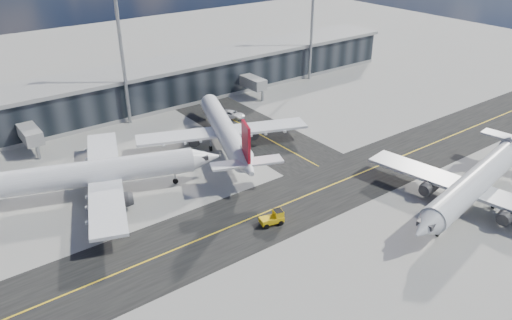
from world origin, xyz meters
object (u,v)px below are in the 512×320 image
at_px(airliner_redtail, 225,130).
at_px(service_van, 233,114).
at_px(baggage_tug, 274,218).
at_px(airliner_near, 478,180).
at_px(airliner_af, 93,173).

height_order(airliner_redtail, service_van, airliner_redtail).
xyz_separation_m(airliner_redtail, service_van, (9.65, 11.74, -2.94)).
bearing_deg(baggage_tug, airliner_near, 78.12).
distance_m(airliner_near, service_van, 51.18).
distance_m(airliner_redtail, baggage_tug, 26.23).
relative_size(baggage_tug, service_van, 0.67).
xyz_separation_m(airliner_near, baggage_tug, (-28.06, 13.53, -2.73)).
height_order(airliner_near, service_van, airliner_near).
xyz_separation_m(airliner_near, service_van, (-10.22, 50.05, -3.02)).
bearing_deg(airliner_near, baggage_tug, 54.20).
height_order(airliner_af, baggage_tug, airliner_af).
xyz_separation_m(airliner_af, service_van, (35.04, 13.81, -3.10)).
bearing_deg(baggage_tug, airliner_redtail, 175.58).
relative_size(airliner_redtail, airliner_near, 0.95).
distance_m(airliner_af, airliner_near, 57.98).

